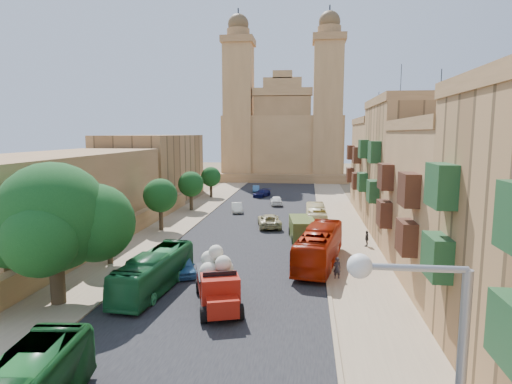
% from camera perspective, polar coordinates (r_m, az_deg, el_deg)
% --- Properties ---
extents(ground, '(260.00, 260.00, 0.00)m').
position_cam_1_polar(ground, '(22.57, -8.41, -19.36)').
color(ground, brown).
extents(road_surface, '(14.00, 140.00, 0.01)m').
position_cam_1_polar(road_surface, '(50.69, 0.54, -3.86)').
color(road_surface, black).
rests_on(road_surface, ground).
extents(sidewalk_east, '(5.00, 140.00, 0.01)m').
position_cam_1_polar(sidewalk_east, '(50.55, 11.33, -4.05)').
color(sidewalk_east, '#967F62').
rests_on(sidewalk_east, ground).
extents(sidewalk_west, '(5.00, 140.00, 0.01)m').
position_cam_1_polar(sidewalk_west, '(52.57, -9.82, -3.56)').
color(sidewalk_west, '#967F62').
rests_on(sidewalk_west, ground).
extents(kerb_east, '(0.25, 140.00, 0.12)m').
position_cam_1_polar(kerb_east, '(50.41, 8.50, -3.95)').
color(kerb_east, '#967F62').
rests_on(kerb_east, ground).
extents(kerb_west, '(0.25, 140.00, 0.12)m').
position_cam_1_polar(kerb_west, '(51.90, -7.18, -3.59)').
color(kerb_west, '#967F62').
rests_on(kerb_west, ground).
extents(townhouse_b, '(9.00, 14.00, 14.90)m').
position_cam_1_polar(townhouse_b, '(32.42, 25.65, -1.15)').
color(townhouse_b, '#A17648').
rests_on(townhouse_b, ground).
extents(townhouse_c, '(9.00, 14.00, 17.40)m').
position_cam_1_polar(townhouse_c, '(45.68, 20.16, 3.12)').
color(townhouse_c, '#AB7D4D').
rests_on(townhouse_c, ground).
extents(townhouse_d, '(9.00, 14.00, 15.90)m').
position_cam_1_polar(townhouse_d, '(59.41, 17.06, 3.51)').
color(townhouse_d, '#A17648').
rests_on(townhouse_d, ground).
extents(west_wall, '(1.00, 40.00, 1.80)m').
position_cam_1_polar(west_wall, '(44.25, -17.32, -4.77)').
color(west_wall, '#A17648').
rests_on(west_wall, ground).
extents(west_building_low, '(10.00, 28.00, 8.40)m').
position_cam_1_polar(west_building_low, '(44.52, -25.02, -0.76)').
color(west_building_low, olive).
rests_on(west_building_low, ground).
extents(west_building_mid, '(10.00, 22.00, 10.00)m').
position_cam_1_polar(west_building_mid, '(67.75, -13.43, 3.15)').
color(west_building_mid, '#AB7D4D').
rests_on(west_building_mid, ground).
extents(church, '(28.00, 22.50, 36.30)m').
position_cam_1_polar(church, '(98.10, 3.72, 7.37)').
color(church, '#A17648').
rests_on(church, ground).
extents(ficus_tree, '(8.64, 7.95, 8.64)m').
position_cam_1_polar(ficus_tree, '(28.17, -25.25, -3.52)').
color(ficus_tree, '#382A1C').
rests_on(ficus_tree, ground).
extents(street_tree_a, '(3.62, 3.62, 5.56)m').
position_cam_1_polar(street_tree_a, '(35.56, -19.08, -3.23)').
color(street_tree_a, '#382A1C').
rests_on(street_tree_a, ground).
extents(street_tree_b, '(3.61, 3.61, 5.55)m').
position_cam_1_polar(street_tree_b, '(46.48, -12.64, -0.48)').
color(street_tree_b, '#382A1C').
rests_on(street_tree_b, ground).
extents(street_tree_c, '(3.41, 3.41, 5.25)m').
position_cam_1_polar(street_tree_c, '(57.85, -8.68, 1.02)').
color(street_tree_c, '#382A1C').
rests_on(street_tree_c, ground).
extents(street_tree_d, '(3.21, 3.21, 4.93)m').
position_cam_1_polar(street_tree_d, '(69.44, -6.03, 2.02)').
color(street_tree_d, '#382A1C').
rests_on(street_tree_d, ground).
extents(red_truck, '(3.90, 6.33, 3.50)m').
position_cam_1_polar(red_truck, '(26.18, -5.13, -11.71)').
color(red_truck, '#9B170B').
rests_on(red_truck, ground).
extents(olive_pickup, '(2.82, 5.29, 2.09)m').
position_cam_1_polar(olive_pickup, '(41.98, 6.17, -4.96)').
color(olive_pickup, '#495921').
rests_on(olive_pickup, ground).
extents(bus_green_north, '(2.85, 9.25, 2.54)m').
position_cam_1_polar(bus_green_north, '(29.35, -13.37, -10.27)').
color(bus_green_north, '#1D6532').
rests_on(bus_green_north, ground).
extents(bus_red_east, '(4.28, 10.71, 2.91)m').
position_cam_1_polar(bus_red_east, '(34.24, 8.44, -7.20)').
color(bus_red_east, '#A01C05').
rests_on(bus_red_east, ground).
extents(bus_cream_east, '(2.17, 8.76, 2.43)m').
position_cam_1_polar(bus_cream_east, '(47.30, 8.01, -3.29)').
color(bus_cream_east, '#FFEDAF').
rests_on(bus_cream_east, ground).
extents(car_blue_a, '(2.83, 4.07, 1.29)m').
position_cam_1_polar(car_blue_a, '(32.25, -9.60, -9.67)').
color(car_blue_a, teal).
rests_on(car_blue_a, ground).
extents(car_white_a, '(2.08, 3.93, 1.23)m').
position_cam_1_polar(car_white_a, '(56.14, -2.56, -2.09)').
color(car_white_a, white).
rests_on(car_white_a, ground).
extents(car_cream, '(3.21, 5.50, 1.44)m').
position_cam_1_polar(car_cream, '(47.29, 1.78, -3.84)').
color(car_cream, tan).
rests_on(car_cream, ground).
extents(car_dkblue, '(2.97, 4.45, 1.20)m').
position_cam_1_polar(car_dkblue, '(69.71, 0.80, -0.15)').
color(car_dkblue, '#0F134E').
rests_on(car_dkblue, ground).
extents(car_white_b, '(2.11, 4.18, 1.37)m').
position_cam_1_polar(car_white_b, '(61.67, 2.73, -1.13)').
color(car_white_b, white).
rests_on(car_white_b, ground).
extents(car_blue_b, '(1.59, 3.44, 1.09)m').
position_cam_1_polar(car_blue_b, '(75.67, -0.00, 0.44)').
color(car_blue_b, teal).
rests_on(car_blue_b, ground).
extents(pedestrian_a, '(0.64, 0.50, 1.55)m').
position_cam_1_polar(pedestrian_a, '(31.42, 10.74, -9.93)').
color(pedestrian_a, '#27232B').
rests_on(pedestrian_a, ground).
extents(pedestrian_c, '(0.60, 0.94, 1.48)m').
position_cam_1_polar(pedestrian_c, '(40.54, 14.56, -6.04)').
color(pedestrian_c, '#2F2F30').
rests_on(pedestrian_c, ground).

